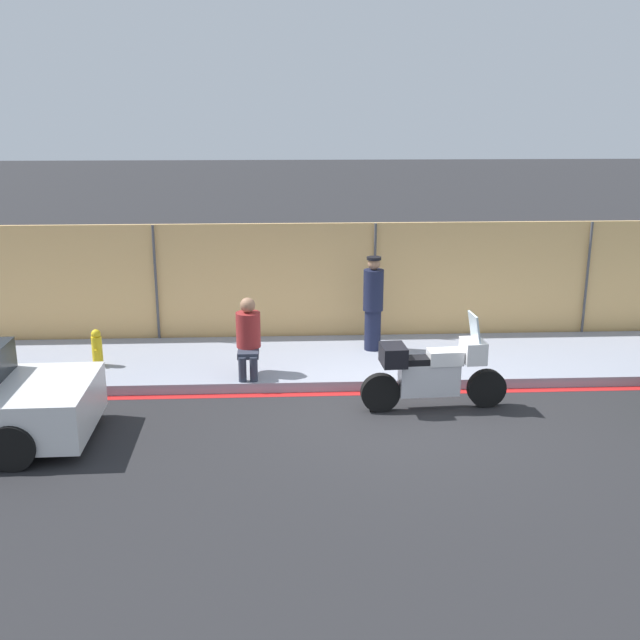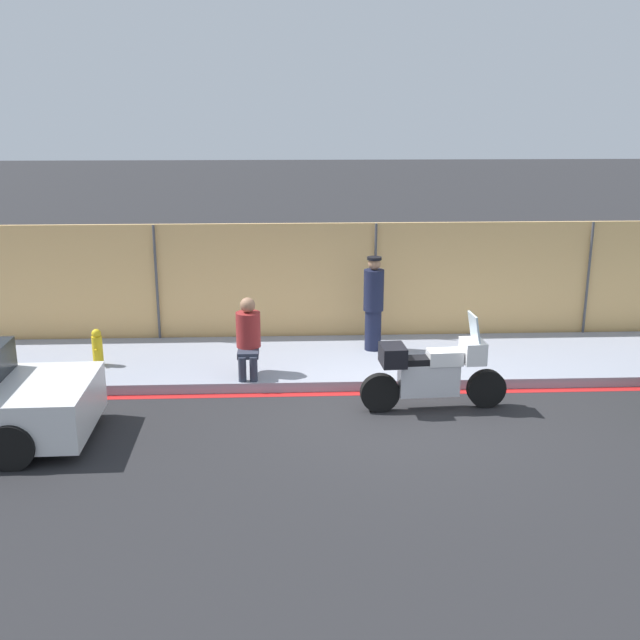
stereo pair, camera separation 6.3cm
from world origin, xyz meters
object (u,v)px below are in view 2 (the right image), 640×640
object	(u,v)px
officer_standing	(373,303)
person_seated_on_curb	(248,333)
motorcycle	(433,372)
fire_hydrant	(97,347)

from	to	relation	value
officer_standing	person_seated_on_curb	world-z (taller)	officer_standing
officer_standing	motorcycle	bearing A→B (deg)	-75.81
officer_standing	fire_hydrant	world-z (taller)	officer_standing
motorcycle	person_seated_on_curb	size ratio (longest dim) A/B	1.74
motorcycle	fire_hydrant	size ratio (longest dim) A/B	3.50
person_seated_on_curb	fire_hydrant	distance (m)	2.74
motorcycle	officer_standing	bearing A→B (deg)	100.65
officer_standing	person_seated_on_curb	distance (m)	2.56
person_seated_on_curb	fire_hydrant	xyz separation A→B (m)	(-2.65, 0.58, -0.40)
officer_standing	fire_hydrant	distance (m)	4.96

